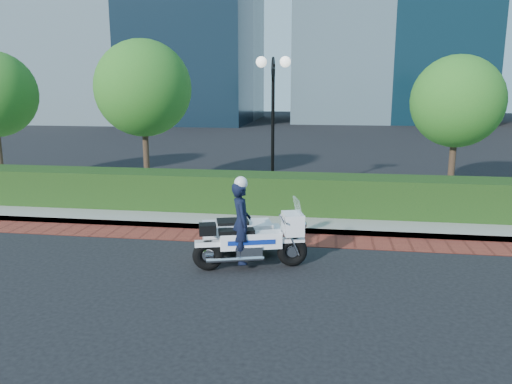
# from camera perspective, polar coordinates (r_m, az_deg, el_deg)

# --- Properties ---
(ground) EXTENTS (120.00, 120.00, 0.00)m
(ground) POSITION_cam_1_polar(r_m,az_deg,el_deg) (10.65, -6.83, -7.37)
(ground) COLOR black
(ground) RESTS_ON ground
(brick_strip) EXTENTS (60.00, 1.00, 0.01)m
(brick_strip) POSITION_cam_1_polar(r_m,az_deg,el_deg) (12.02, -4.95, -5.01)
(brick_strip) COLOR maroon
(brick_strip) RESTS_ON ground
(sidewalk) EXTENTS (60.00, 8.00, 0.15)m
(sidewalk) POSITION_cam_1_polar(r_m,az_deg,el_deg) (16.28, -1.30, -0.17)
(sidewalk) COLOR gray
(sidewalk) RESTS_ON ground
(hedge_main) EXTENTS (18.00, 1.20, 1.00)m
(hedge_main) POSITION_cam_1_polar(r_m,az_deg,el_deg) (13.85, -2.99, 0.07)
(hedge_main) COLOR black
(hedge_main) RESTS_ON sidewalk
(lamppost) EXTENTS (1.02, 0.70, 4.21)m
(lamppost) POSITION_cam_1_polar(r_m,az_deg,el_deg) (14.98, 1.95, 9.89)
(lamppost) COLOR black
(lamppost) RESTS_ON sidewalk
(tree_b) EXTENTS (3.20, 3.20, 4.89)m
(tree_b) POSITION_cam_1_polar(r_m,az_deg,el_deg) (17.32, -12.78, 11.48)
(tree_b) COLOR #332319
(tree_b) RESTS_ON sidewalk
(tree_c) EXTENTS (2.80, 2.80, 4.30)m
(tree_c) POSITION_cam_1_polar(r_m,az_deg,el_deg) (16.61, 21.99, 9.56)
(tree_c) COLOR #332319
(tree_c) RESTS_ON sidewalk
(police_motorcycle) EXTENTS (2.30, 1.66, 1.85)m
(police_motorcycle) POSITION_cam_1_polar(r_m,az_deg,el_deg) (10.05, -1.39, -4.68)
(police_motorcycle) COLOR black
(police_motorcycle) RESTS_ON ground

